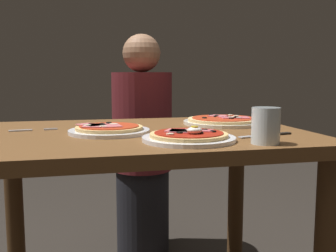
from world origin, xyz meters
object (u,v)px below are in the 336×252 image
object	(u,v)px
diner_person	(142,150)
water_glass_near	(266,128)
pizza_foreground	(189,137)
pizza_across_left	(109,130)
fork	(29,130)
dining_table	(145,171)
pizza_across_right	(223,121)
knife	(269,135)

from	to	relation	value
diner_person	water_glass_near	bearing A→B (deg)	98.03
pizza_foreground	pizza_across_left	bearing A→B (deg)	135.66
fork	pizza_foreground	bearing A→B (deg)	-34.50
fork	dining_table	bearing A→B (deg)	-14.46
pizza_foreground	pizza_across_right	size ratio (longest dim) A/B	0.88
pizza_across_right	fork	size ratio (longest dim) A/B	1.94
fork	knife	world-z (taller)	knife
knife	water_glass_near	bearing A→B (deg)	-121.17
fork	pizza_across_right	bearing A→B (deg)	2.44
dining_table	fork	world-z (taller)	fork
pizza_across_right	knife	distance (m)	0.32
water_glass_near	fork	world-z (taller)	water_glass_near
dining_table	water_glass_near	size ratio (longest dim) A/B	10.69
dining_table	pizza_across_right	size ratio (longest dim) A/B	3.51
dining_table	knife	bearing A→B (deg)	-27.95
dining_table	pizza_foreground	xyz separation A→B (m)	(0.09, -0.22, 0.15)
pizza_foreground	knife	world-z (taller)	pizza_foreground
pizza_across_left	pizza_across_right	size ratio (longest dim) A/B	0.86
pizza_across_left	knife	distance (m)	0.51
pizza_foreground	pizza_across_right	distance (m)	0.43
diner_person	knife	bearing A→B (deg)	103.53
pizza_across_right	pizza_across_left	bearing A→B (deg)	-162.09
fork	water_glass_near	bearing A→B (deg)	-32.42
dining_table	pizza_foreground	size ratio (longest dim) A/B	3.97
knife	fork	bearing A→B (deg)	158.69
pizza_across_right	pizza_foreground	bearing A→B (deg)	-124.34
knife	diner_person	world-z (taller)	diner_person
dining_table	fork	xyz separation A→B (m)	(-0.38, 0.10, 0.14)
pizza_across_right	water_glass_near	bearing A→B (deg)	-96.35
pizza_foreground	pizza_across_left	distance (m)	0.29
fork	knife	distance (m)	0.79
pizza_across_left	pizza_across_right	distance (m)	0.47
pizza_foreground	pizza_across_left	size ratio (longest dim) A/B	1.02
pizza_foreground	water_glass_near	xyz separation A→B (m)	(0.19, -0.10, 0.03)
pizza_foreground	pizza_across_right	xyz separation A→B (m)	(0.24, 0.35, -0.00)
pizza_foreground	pizza_across_left	world-z (taller)	pizza_foreground
pizza_foreground	water_glass_near	world-z (taller)	water_glass_near
pizza_across_left	knife	size ratio (longest dim) A/B	1.36
pizza_foreground	diner_person	size ratio (longest dim) A/B	0.23
knife	dining_table	bearing A→B (deg)	152.05
pizza_across_left	diner_person	distance (m)	0.87
water_glass_near	diner_person	distance (m)	1.15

